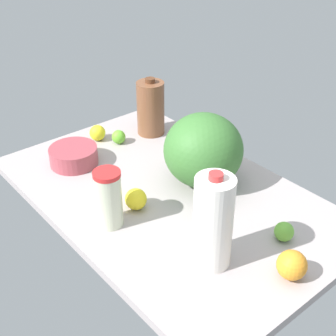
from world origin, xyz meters
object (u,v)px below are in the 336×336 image
tumbler_cup (109,199)px  lemon_beside_bowl (136,199)px  orange_near_front (292,265)px  lime_by_jug (119,137)px  lemon_far_back (97,133)px  watermelon (203,150)px  mixing_bowl (74,156)px  chocolate_milk_jug (151,108)px  lime_loose (284,232)px  milk_jug (213,222)px

tumbler_cup → lemon_beside_bowl: tumbler_cup is taller
orange_near_front → lime_by_jug: size_ratio=1.48×
tumbler_cup → lime_by_jug: tumbler_cup is taller
orange_near_front → lemon_far_back: (99.21, -2.28, -0.89)cm
tumbler_cup → watermelon: watermelon is taller
watermelon → mixing_bowl: bearing=35.4°
tumbler_cup → lemon_far_back: size_ratio=2.94×
lemon_beside_bowl → chocolate_milk_jug: bearing=-43.3°
lime_loose → lime_by_jug: lime_loose is taller
chocolate_milk_jug → lime_by_jug: chocolate_milk_jug is taller
milk_jug → orange_near_front: 23.96cm
lemon_beside_bowl → lime_by_jug: bearing=-27.6°
watermelon → lemon_far_back: (50.11, 11.42, -9.59)cm
mixing_bowl → orange_near_front: orange_near_front is taller
lemon_beside_bowl → lemon_far_back: size_ratio=1.10×
watermelon → lemon_beside_bowl: (2.28, 27.24, -9.26)cm
mixing_bowl → lime_by_jug: (2.39, -22.07, -0.56)cm
chocolate_milk_jug → lemon_beside_bowl: (-39.01, 36.71, -7.73)cm
watermelon → lemon_beside_bowl: watermelon is taller
chocolate_milk_jug → lemon_far_back: size_ratio=3.72×
lime_loose → mixing_bowl: bearing=18.1°
chocolate_milk_jug → lemon_far_back: 24.06cm
watermelon → lemon_beside_bowl: 28.87cm
lemon_far_back → chocolate_milk_jug: bearing=-112.9°
lemon_beside_bowl → lime_loose: bearing=-149.0°
orange_near_front → lemon_beside_bowl: (51.38, 13.55, -0.56)cm
orange_near_front → lime_by_jug: (91.45, -7.37, -1.34)cm
milk_jug → lime_by_jug: size_ratio=5.25×
lemon_beside_bowl → lime_by_jug: lemon_beside_bowl is taller
watermelon → orange_near_front: watermelon is taller
lemon_beside_bowl → lemon_far_back: bearing=-18.3°
watermelon → lemon_beside_bowl: size_ratio=3.82×
mixing_bowl → lemon_far_back: (10.15, -16.98, -0.11)cm
watermelon → lemon_far_back: watermelon is taller
mixing_bowl → chocolate_milk_jug: size_ratio=0.74×
tumbler_cup → lime_loose: tumbler_cup is taller
lemon_far_back → mixing_bowl: bearing=120.9°
orange_near_front → lemon_beside_bowl: orange_near_front is taller
mixing_bowl → orange_near_front: 90.27cm
watermelon → orange_near_front: bearing=164.4°
orange_near_front → lemon_beside_bowl: 53.14cm
chocolate_milk_jug → mixing_bowl: bearing=92.0°
tumbler_cup → lemon_far_back: (49.02, -26.78, -6.34)cm
tumbler_cup → chocolate_milk_jug: 62.38cm
lemon_beside_bowl → mixing_bowl: bearing=1.8°
watermelon → lime_loose: watermelon is taller
watermelon → tumbler_cup: bearing=88.4°
lemon_beside_bowl → lime_by_jug: size_ratio=1.28×
watermelon → lime_loose: bearing=175.7°
lemon_far_back → milk_jug: bearing=169.8°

